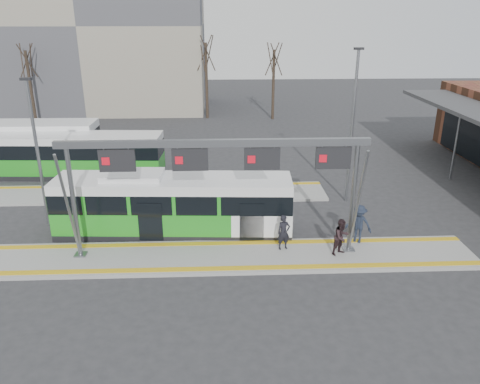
# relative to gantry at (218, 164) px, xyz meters

# --- Properties ---
(ground) EXTENTS (120.00, 120.00, 0.00)m
(ground) POSITION_rel_gantry_xyz_m (0.35, -0.25, -4.30)
(ground) COLOR #2D2D30
(ground) RESTS_ON ground
(platform_main) EXTENTS (22.00, 3.00, 0.15)m
(platform_main) POSITION_rel_gantry_xyz_m (0.35, -0.25, -4.22)
(platform_main) COLOR gray
(platform_main) RESTS_ON ground
(platform_second) EXTENTS (20.00, 3.00, 0.15)m
(platform_second) POSITION_rel_gantry_xyz_m (-3.65, 7.75, -4.22)
(platform_second) COLOR gray
(platform_second) RESTS_ON ground
(tactile_main) EXTENTS (22.00, 2.65, 0.02)m
(tactile_main) POSITION_rel_gantry_xyz_m (0.35, -0.25, -4.14)
(tactile_main) COLOR gold
(tactile_main) RESTS_ON platform_main
(tactile_second) EXTENTS (20.00, 0.35, 0.02)m
(tactile_second) POSITION_rel_gantry_xyz_m (-3.65, 8.90, -4.14)
(tactile_second) COLOR gold
(tactile_second) RESTS_ON platform_second
(gantry) EXTENTS (13.00, 1.68, 5.20)m
(gantry) POSITION_rel_gantry_xyz_m (0.00, 0.00, 0.00)
(gantry) COLOR slate
(gantry) RESTS_ON platform_main
(apartment_block) EXTENTS (24.50, 12.50, 18.40)m
(apartment_block) POSITION_rel_gantry_xyz_m (-13.65, 35.75, 4.91)
(apartment_block) COLOR gray
(apartment_block) RESTS_ON ground
(hero_bus) EXTENTS (11.46, 3.03, 3.12)m
(hero_bus) POSITION_rel_gantry_xyz_m (-2.23, 2.52, -2.87)
(hero_bus) COLOR black
(hero_bus) RESTS_ON ground
(bg_bus_green) EXTENTS (11.44, 3.01, 2.83)m
(bg_bus_green) POSITION_rel_gantry_xyz_m (-9.44, 11.48, -2.90)
(bg_bus_green) COLOR black
(bg_bus_green) RESTS_ON ground
(bg_bus_blue) EXTENTS (12.11, 2.81, 3.15)m
(bg_bus_blue) POSITION_rel_gantry_xyz_m (-14.65, 13.80, -2.74)
(bg_bus_blue) COLOR black
(bg_bus_blue) RESTS_ON ground
(passenger_a) EXTENTS (0.66, 0.51, 1.62)m
(passenger_a) POSITION_rel_gantry_xyz_m (2.90, 0.28, -3.34)
(passenger_a) COLOR black
(passenger_a) RESTS_ON platform_main
(passenger_b) EXTENTS (1.02, 0.95, 1.66)m
(passenger_b) POSITION_rel_gantry_xyz_m (5.38, -0.33, -3.32)
(passenger_b) COLOR black
(passenger_b) RESTS_ON platform_main
(passenger_c) EXTENTS (1.38, 1.15, 1.85)m
(passenger_c) POSITION_rel_gantry_xyz_m (6.45, 0.79, -3.22)
(passenger_c) COLOR #1C2333
(passenger_c) RESTS_ON platform_main
(tree_left) EXTENTS (1.40, 1.40, 8.50)m
(tree_left) POSITION_rel_gantry_xyz_m (-1.19, 29.59, 2.14)
(tree_left) COLOR #382B21
(tree_left) RESTS_ON ground
(tree_mid) EXTENTS (1.40, 1.40, 7.77)m
(tree_mid) POSITION_rel_gantry_xyz_m (5.51, 28.89, 1.59)
(tree_mid) COLOR #382B21
(tree_mid) RESTS_ON ground
(tree_far) EXTENTS (1.40, 1.40, 7.81)m
(tree_far) POSITION_rel_gantry_xyz_m (-18.22, 28.23, 1.62)
(tree_far) COLOR #382B21
(tree_far) RESTS_ON ground
(lamp_west) EXTENTS (0.50, 0.25, 7.41)m
(lamp_west) POSITION_rel_gantry_xyz_m (-8.80, 3.75, -0.35)
(lamp_west) COLOR slate
(lamp_west) RESTS_ON ground
(lamp_east) EXTENTS (0.50, 0.25, 8.53)m
(lamp_east) POSITION_rel_gantry_xyz_m (7.34, 6.29, 0.21)
(lamp_east) COLOR slate
(lamp_east) RESTS_ON ground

